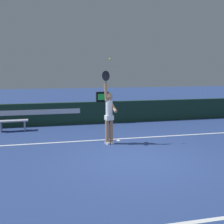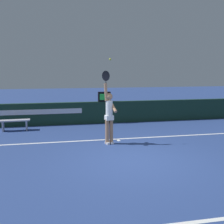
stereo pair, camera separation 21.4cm
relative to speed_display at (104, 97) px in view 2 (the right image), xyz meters
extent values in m
plane|color=navy|center=(-0.07, -5.54, -1.26)|extent=(60.00, 60.00, 0.00)
cube|color=white|center=(-0.07, -3.14, -1.26)|extent=(10.79, 0.11, 0.00)
cube|color=white|center=(-0.07, -8.81, -1.26)|extent=(10.79, 0.11, 0.00)
cube|color=white|center=(-0.07, -3.29, -1.26)|extent=(0.11, 0.30, 0.00)
cube|color=#173426|center=(-0.07, 0.00, -0.75)|extent=(15.76, 0.23, 1.03)
cube|color=silver|center=(-2.92, -0.12, -0.62)|extent=(3.68, 0.01, 0.23)
cube|color=black|center=(0.00, 0.00, 0.00)|extent=(0.58, 0.18, 0.46)
cube|color=#33E54C|center=(0.00, -0.09, 0.00)|extent=(0.46, 0.01, 0.29)
cylinder|color=#A47857|center=(-0.41, -3.68, -0.82)|extent=(0.13, 0.13, 0.88)
cylinder|color=#A47857|center=(-0.56, -3.71, -0.82)|extent=(0.13, 0.13, 0.88)
cube|color=white|center=(-0.40, -3.70, -1.23)|extent=(0.15, 0.26, 0.07)
cube|color=white|center=(-0.55, -3.73, -1.23)|extent=(0.15, 0.26, 0.07)
cylinder|color=white|center=(-0.48, -3.70, -0.07)|extent=(0.23, 0.23, 0.62)
cube|color=white|center=(-0.48, -3.70, -0.34)|extent=(0.31, 0.27, 0.16)
sphere|color=#A47857|center=(-0.48, -3.70, 0.38)|extent=(0.23, 0.23, 0.23)
cylinder|color=#A47857|center=(-0.60, -3.72, 0.53)|extent=(0.16, 0.13, 0.59)
cylinder|color=#A47857|center=(-0.36, -3.73, 0.03)|extent=(0.21, 0.51, 0.37)
ellipsoid|color=black|center=(-0.60, -3.72, 1.07)|extent=(0.32, 0.10, 0.37)
cylinder|color=black|center=(-0.60, -3.72, 0.88)|extent=(0.03, 0.03, 0.18)
sphere|color=#CDDB38|center=(-0.44, -3.67, 1.61)|extent=(0.07, 0.07, 0.07)
cube|color=#AEADBD|center=(-3.96, -0.90, -0.83)|extent=(1.24, 0.41, 0.05)
cube|color=#AEADBD|center=(-4.43, -0.92, -1.04)|extent=(0.07, 0.32, 0.43)
cube|color=#AEADBD|center=(-3.50, -0.88, -1.04)|extent=(0.07, 0.32, 0.43)
camera|label=1|loc=(-2.44, -12.65, 1.29)|focal=43.83mm
camera|label=2|loc=(-2.23, -12.70, 1.29)|focal=43.83mm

